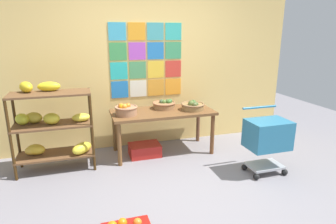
{
  "coord_description": "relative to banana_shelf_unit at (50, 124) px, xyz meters",
  "views": [
    {
      "loc": [
        -1.01,
        -2.72,
        1.81
      ],
      "look_at": [
        0.09,
        0.88,
        0.75
      ],
      "focal_mm": 30.67,
      "sensor_mm": 36.0,
      "label": 1
    }
  ],
  "objects": [
    {
      "name": "produce_crate_under_table",
      "position": [
        1.27,
        0.06,
        -0.54
      ],
      "size": [
        0.46,
        0.33,
        0.18
      ],
      "primitive_type": "cube",
      "color": "#AA1F19",
      "rests_on": "ground"
    },
    {
      "name": "fruit_basket_left",
      "position": [
        1.01,
        0.05,
        0.11
      ],
      "size": [
        0.33,
        0.33,
        0.17
      ],
      "color": "#A0704F",
      "rests_on": "display_table"
    },
    {
      "name": "back_wall_with_art",
      "position": [
        1.45,
        0.58,
        0.68
      ],
      "size": [
        4.89,
        0.07,
        2.63
      ],
      "color": "#ECC46D",
      "rests_on": "ground"
    },
    {
      "name": "shopping_cart",
      "position": [
        2.67,
        -0.94,
        -0.13
      ],
      "size": [
        0.53,
        0.43,
        0.86
      ],
      "rotation": [
        0.0,
        0.0,
        0.21
      ],
      "color": "black",
      "rests_on": "ground"
    },
    {
      "name": "fruit_basket_centre",
      "position": [
        2.02,
        0.03,
        0.09
      ],
      "size": [
        0.35,
        0.35,
        0.15
      ],
      "color": "olive",
      "rests_on": "display_table"
    },
    {
      "name": "fruit_basket_right",
      "position": [
        1.64,
        0.25,
        0.09
      ],
      "size": [
        0.35,
        0.35,
        0.14
      ],
      "color": "#936840",
      "rests_on": "display_table"
    },
    {
      "name": "display_table",
      "position": [
        1.57,
        0.1,
        -0.05
      ],
      "size": [
        1.52,
        0.68,
        0.66
      ],
      "color": "brown",
      "rests_on": "ground"
    },
    {
      "name": "banana_shelf_unit",
      "position": [
        0.0,
        0.0,
        0.0
      ],
      "size": [
        1.0,
        0.51,
        1.2
      ],
      "color": "#3D260D",
      "rests_on": "ground"
    },
    {
      "name": "ground",
      "position": [
        1.45,
        -1.16,
        -0.63
      ],
      "size": [
        9.42,
        9.42,
        0.0
      ],
      "primitive_type": "plane",
      "color": "gray"
    }
  ]
}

